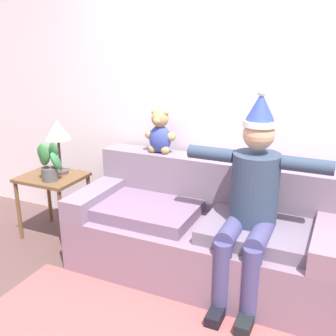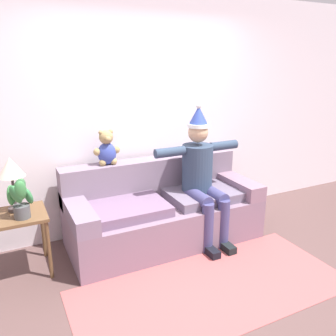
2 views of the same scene
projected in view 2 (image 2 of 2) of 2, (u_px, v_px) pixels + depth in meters
The scene contains 9 objects.
ground_plane at pixel (212, 288), 3.12m from camera, with size 10.00×10.00×0.00m, color brown.
back_wall at pixel (143, 114), 4.04m from camera, with size 7.00×0.10×2.70m, color silver.
couch at pixel (162, 210), 3.89m from camera, with size 2.10×0.89×0.88m.
person_seated at pixel (202, 173), 3.79m from camera, with size 1.02×0.77×1.52m.
teddy_bear at pixel (107, 149), 3.70m from camera, with size 0.29×0.17×0.38m.
side_table at pixel (15, 224), 3.19m from camera, with size 0.56×0.48×0.61m.
table_lamp at pixel (11, 170), 3.14m from camera, with size 0.24×0.24×0.51m.
potted_plant at pixel (20, 198), 3.05m from camera, with size 0.25×0.22×0.37m.
area_rug at pixel (213, 289), 3.09m from camera, with size 2.47×1.11×0.01m, color #AC4F4F.
Camera 2 is at (-1.53, -2.21, 1.95)m, focal length 37.14 mm.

